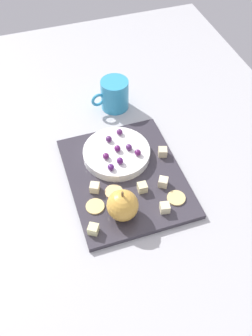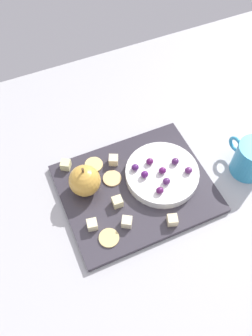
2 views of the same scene
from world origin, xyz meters
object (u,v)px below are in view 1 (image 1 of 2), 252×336
cheese_cube_0 (163,152)px  grape_5 (120,162)px  grape_3 (109,139)px  cheese_cube_2 (95,188)px  grape_6 (119,132)px  apple_whole (123,205)px  serving_dish (117,153)px  grape_1 (106,156)px  cup (114,95)px  grape_7 (138,152)px  grape_0 (117,148)px  platter (125,177)px  cracker_1 (95,206)px  cheese_cube_4 (144,187)px  cracker_0 (176,198)px  grape_2 (111,167)px  cheese_cube_3 (165,208)px  cracker_2 (114,192)px  cheese_cube_1 (163,182)px  cheese_cube_5 (93,229)px  grape_4 (129,147)px

cheese_cube_0 → grape_5: size_ratio=1.24×
grape_3 → grape_5: (-8.06, -0.42, 0.08)cm
cheese_cube_2 → grape_6: grape_6 is taller
cheese_cube_2 → apple_whole: bearing=-153.9°
serving_dish → grape_1: 3.96cm
cheese_cube_0 → cheese_cube_2: 19.61cm
grape_1 → grape_3: size_ratio=1.00×
grape_1 → cup: size_ratio=0.16×
grape_7 → grape_6: bearing=15.7°
cheese_cube_0 → grape_0: 11.30cm
platter → cracker_1: (-6.51, 9.25, 0.85)cm
grape_5 → cheese_cube_4: bearing=-156.8°
platter → grape_1: 6.80cm
cracker_0 → cracker_1: size_ratio=1.00×
cracker_1 → grape_3: bearing=-26.5°
cracker_0 → grape_2: grape_2 is taller
platter → cracker_0: 13.40cm
cheese_cube_3 → serving_dish: bearing=15.6°
cracker_2 → grape_6: size_ratio=2.49×
cheese_cube_4 → grape_0: 12.14cm
grape_0 → grape_5: 4.36cm
cheese_cube_1 → grape_2: 12.59cm
cheese_cube_0 → grape_1: bearing=83.9°
grape_2 → cheese_cube_2: bearing=123.2°
cracker_2 → grape_2: 5.91cm
cheese_cube_5 → cracker_0: size_ratio=0.50×
grape_5 → serving_dish: bearing=-5.5°
grape_5 → apple_whole: bearing=164.4°
cheese_cube_3 → cheese_cube_5: size_ratio=1.00×
grape_6 → cracker_0: bearing=-162.7°
grape_1 → grape_3: 5.70cm
grape_2 → cracker_2: bearing=169.9°
cheese_cube_0 → cheese_cube_5: bearing=125.7°
grape_4 → cheese_cube_4: bearing=178.7°
serving_dish → cheese_cube_3: 19.42cm
cheese_cube_0 → grape_4: 8.55cm
apple_whole → cheese_cube_5: (-2.24, 7.22, -2.41)cm
cheese_cube_5 → cracker_1: (6.04, -1.99, -0.84)cm
cracker_1 → grape_2: grape_2 is taller
cheese_cube_1 → grape_7: 9.69cm
cheese_cube_4 → cheese_cube_2: bearing=72.4°
cheese_cube_0 → platter: bearing=107.0°
cheese_cube_2 → grape_0: 11.79cm
cracker_1 → cup: size_ratio=0.39×
cheese_cube_5 → grape_2: bearing=-30.5°
platter → serving_dish: (6.46, 0.16, 1.72)cm
cheese_cube_5 → cracker_0: cheese_cube_5 is taller
serving_dish → cracker_2: size_ratio=3.93×
cheese_cube_5 → cup: cup is taller
cheese_cube_4 → cup: cup is taller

